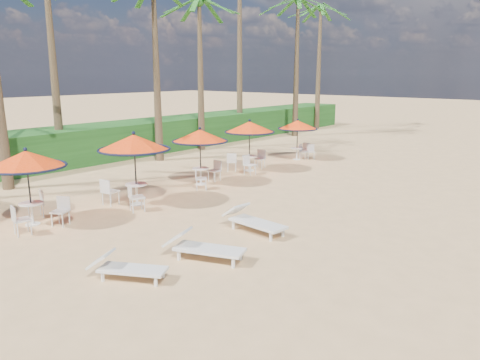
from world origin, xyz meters
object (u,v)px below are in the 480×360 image
at_px(station_0, 28,169).
at_px(station_2, 201,141).
at_px(station_3, 249,133).
at_px(lounger_mid, 202,246).
at_px(lounger_far, 252,220).
at_px(station_1, 133,149).
at_px(station_4, 299,130).
at_px(lounger_near, 125,267).

bearing_deg(station_0, station_2, 88.04).
distance_m(station_2, station_3, 3.40).
distance_m(lounger_mid, lounger_far, 2.47).
xyz_separation_m(station_0, lounger_far, (5.47, 3.79, -1.40)).
bearing_deg(lounger_far, station_1, -170.16).
bearing_deg(lounger_mid, station_2, 113.81).
xyz_separation_m(station_4, lounger_far, (5.27, -10.63, -1.25)).
height_order(station_2, station_4, station_2).
bearing_deg(lounger_near, station_4, 80.02).
distance_m(station_2, lounger_mid, 8.10).
distance_m(station_2, lounger_near, 9.26).
bearing_deg(station_1, lounger_near, -40.02).
height_order(station_4, lounger_near, station_4).
xyz_separation_m(station_2, lounger_mid, (5.56, -5.69, -1.48)).
bearing_deg(lounger_near, station_1, 111.22).
height_order(station_0, station_4, station_0).
relative_size(station_0, lounger_mid, 1.12).
height_order(station_4, lounger_far, station_4).
bearing_deg(station_0, station_4, 89.22).
relative_size(station_0, station_4, 1.09).
distance_m(station_0, station_2, 7.04).
distance_m(station_0, station_1, 3.42).
height_order(station_0, station_2, same).
relative_size(station_2, lounger_mid, 1.12).
bearing_deg(lounger_mid, station_4, 92.67).
relative_size(station_0, lounger_far, 1.13).
xyz_separation_m(station_0, lounger_near, (5.29, -0.58, -1.45)).
xyz_separation_m(station_1, station_2, (-0.37, 3.67, -0.15)).
bearing_deg(lounger_far, lounger_near, -87.46).
height_order(station_3, lounger_mid, station_3).
distance_m(station_4, lounger_far, 11.93).
bearing_deg(station_3, station_1, -85.35).
distance_m(station_0, lounger_mid, 6.12).
bearing_deg(station_4, station_2, -89.67).
bearing_deg(station_3, station_4, 87.62).
bearing_deg(station_4, station_0, -90.78).
bearing_deg(station_4, station_1, -87.89).
bearing_deg(lounger_near, station_3, 86.80).
distance_m(station_3, lounger_near, 12.29).
relative_size(station_0, station_3, 0.98).
bearing_deg(lounger_far, station_0, -140.49).
relative_size(station_2, lounger_near, 1.32).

